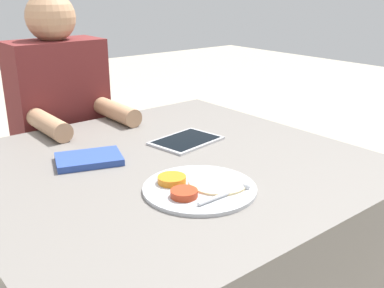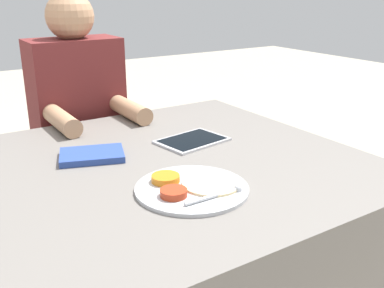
# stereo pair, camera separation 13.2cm
# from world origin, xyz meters

# --- Properties ---
(dining_table) EXTENTS (1.14, 1.09, 0.70)m
(dining_table) POSITION_xyz_m (0.00, 0.00, 0.35)
(dining_table) COLOR slate
(dining_table) RESTS_ON ground_plane
(thali_tray) EXTENTS (0.30, 0.30, 0.03)m
(thali_tray) POSITION_xyz_m (-0.05, -0.22, 0.71)
(thali_tray) COLOR #B7BABF
(thali_tray) RESTS_ON dining_table
(red_notebook) EXTENTS (0.22, 0.19, 0.02)m
(red_notebook) POSITION_xyz_m (-0.18, 0.14, 0.71)
(red_notebook) COLOR silver
(red_notebook) RESTS_ON dining_table
(tablet_device) EXTENTS (0.25, 0.19, 0.01)m
(tablet_device) POSITION_xyz_m (0.16, 0.10, 0.71)
(tablet_device) COLOR #B7B7BC
(tablet_device) RESTS_ON dining_table
(person_diner) EXTENTS (0.37, 0.46, 1.19)m
(person_diner) POSITION_xyz_m (-0.03, 0.69, 0.56)
(person_diner) COLOR black
(person_diner) RESTS_ON ground_plane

